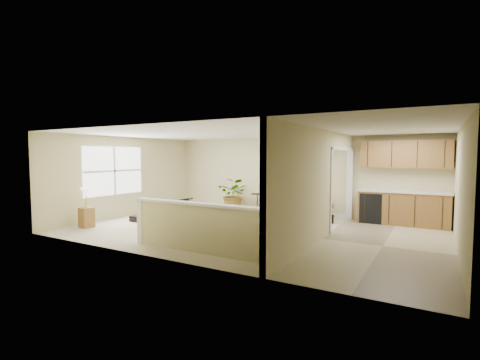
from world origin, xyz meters
The scene contains 20 objects.
floor centered at (0.00, 0.00, 0.00)m, with size 9.00×9.00×0.00m, color #B3A38B.
back_wall centered at (0.00, 3.00, 1.25)m, with size 9.00×0.04×2.50m, color #C4B985.
front_wall centered at (0.00, -3.00, 1.25)m, with size 9.00×0.04×2.50m, color #C4B985.
left_wall centered at (-4.50, 0.00, 1.25)m, with size 0.04×6.00×2.50m, color #C4B985.
right_wall centered at (4.50, 0.00, 1.25)m, with size 0.04×6.00×2.50m, color #C4B985.
ceiling centered at (0.00, 0.00, 2.50)m, with size 9.00×6.00×0.04m, color silver.
kitchen_vinyl centered at (3.15, 0.00, 0.00)m, with size 2.70×6.00×0.01m, color tan.
interior_partition centered at (1.80, 0.25, 1.22)m, with size 0.18×5.99×2.50m.
pony_half_wall centered at (0.08, -2.30, 0.52)m, with size 3.42×0.22×1.00m.
left_window centered at (-4.49, -0.50, 1.45)m, with size 0.05×2.15×1.45m, color white.
wall_art_left centered at (-0.95, 2.97, 1.75)m, with size 0.48×0.04×0.58m.
wall_mirror centered at (0.30, 2.97, 1.80)m, with size 0.55×0.04×0.55m.
kitchen_cabinets centered at (3.19, 2.73, 0.87)m, with size 2.36×0.65×2.33m.
piano centered at (-2.88, 0.05, 0.61)m, with size 1.88×1.95×1.46m.
piano_bench centered at (-1.40, -0.45, 0.24)m, with size 0.37×0.73×0.49m, color black.
loveseat centered at (0.42, 2.42, 0.32)m, with size 1.54×0.95×0.85m.
accent_table centered at (-1.18, 2.65, 0.41)m, with size 0.44×0.44×0.64m.
palm_plant centered at (-2.00, 2.50, 0.56)m, with size 1.13×1.01×1.15m.
small_plant centered at (1.45, 1.96, 0.24)m, with size 0.39×0.39×0.57m.
lamp_stand centered at (-3.99, -1.85, 0.45)m, with size 0.34×0.34×1.06m.
Camera 1 is at (4.13, -7.76, 1.91)m, focal length 26.00 mm.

